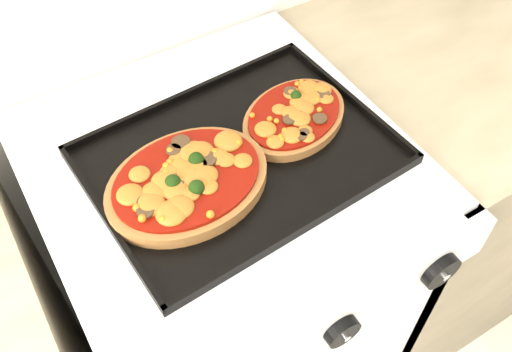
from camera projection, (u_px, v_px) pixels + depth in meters
stove at (230, 289)px, 1.28m from camera, size 0.60×0.60×0.91m
control_panel at (329, 323)px, 0.81m from camera, size 0.60×0.02×0.09m
knob_center at (342, 331)px, 0.80m from camera, size 0.05×0.02×0.05m
knob_right at (441, 271)px, 0.86m from camera, size 0.06×0.02×0.06m
baking_tray at (240, 155)px, 0.92m from camera, size 0.49×0.38×0.02m
pizza_left at (187, 181)px, 0.86m from camera, size 0.27×0.22×0.04m
pizza_right at (294, 116)px, 0.96m from camera, size 0.24×0.21×0.03m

